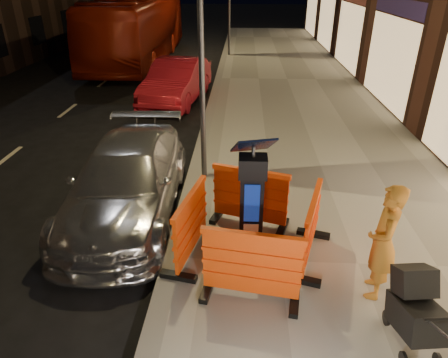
{
  "coord_description": "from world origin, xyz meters",
  "views": [
    {
      "loc": [
        1.1,
        -5.13,
        4.3
      ],
      "look_at": [
        0.8,
        1.0,
        1.1
      ],
      "focal_mm": 32.0,
      "sensor_mm": 36.0,
      "label": 1
    }
  ],
  "objects_px": {
    "car_red": "(178,101)",
    "man": "(383,243)",
    "barrier_bldgside": "(311,229)",
    "stroller": "(417,314)",
    "barrier_kerbside": "(191,226)",
    "barrier_back": "(250,197)",
    "car_silver": "(131,211)",
    "parking_kiosk": "(251,203)",
    "barrier_front": "(251,266)",
    "bus_doubledecker": "(142,61)"
  },
  "relations": [
    {
      "from": "barrier_front",
      "to": "barrier_bldgside",
      "type": "relative_size",
      "value": 1.0
    },
    {
      "from": "barrier_front",
      "to": "bus_doubledecker",
      "type": "height_order",
      "value": "bus_doubledecker"
    },
    {
      "from": "barrier_kerbside",
      "to": "bus_doubledecker",
      "type": "height_order",
      "value": "bus_doubledecker"
    },
    {
      "from": "barrier_kerbside",
      "to": "barrier_bldgside",
      "type": "xyz_separation_m",
      "value": [
        1.9,
        0.0,
        0.0
      ]
    },
    {
      "from": "barrier_back",
      "to": "car_red",
      "type": "xyz_separation_m",
      "value": [
        -2.59,
        8.2,
        -0.7
      ]
    },
    {
      "from": "barrier_bldgside",
      "to": "bus_doubledecker",
      "type": "relative_size",
      "value": 0.12
    },
    {
      "from": "barrier_front",
      "to": "stroller",
      "type": "xyz_separation_m",
      "value": [
        1.98,
        -0.7,
        -0.06
      ]
    },
    {
      "from": "car_red",
      "to": "man",
      "type": "bearing_deg",
      "value": -58.46
    },
    {
      "from": "barrier_bldgside",
      "to": "parking_kiosk",
      "type": "bearing_deg",
      "value": 106.35
    },
    {
      "from": "barrier_front",
      "to": "bus_doubledecker",
      "type": "bearing_deg",
      "value": 117.3
    },
    {
      "from": "barrier_bldgside",
      "to": "stroller",
      "type": "relative_size",
      "value": 1.44
    },
    {
      "from": "barrier_bldgside",
      "to": "car_silver",
      "type": "relative_size",
      "value": 0.3
    },
    {
      "from": "barrier_bldgside",
      "to": "stroller",
      "type": "bearing_deg",
      "value": -131.58
    },
    {
      "from": "stroller",
      "to": "parking_kiosk",
      "type": "bearing_deg",
      "value": 134.09
    },
    {
      "from": "parking_kiosk",
      "to": "barrier_front",
      "type": "relative_size",
      "value": 1.4
    },
    {
      "from": "car_silver",
      "to": "parking_kiosk",
      "type": "bearing_deg",
      "value": -33.87
    },
    {
      "from": "car_red",
      "to": "man",
      "type": "distance_m",
      "value": 10.87
    },
    {
      "from": "parking_kiosk",
      "to": "car_red",
      "type": "distance_m",
      "value": 9.58
    },
    {
      "from": "car_silver",
      "to": "bus_doubledecker",
      "type": "bearing_deg",
      "value": 100.52
    },
    {
      "from": "barrier_back",
      "to": "stroller",
      "type": "height_order",
      "value": "barrier_back"
    },
    {
      "from": "barrier_bldgside",
      "to": "stroller",
      "type": "height_order",
      "value": "barrier_bldgside"
    },
    {
      "from": "barrier_bldgside",
      "to": "car_silver",
      "type": "xyz_separation_m",
      "value": [
        -3.33,
        1.49,
        -0.7
      ]
    },
    {
      "from": "stroller",
      "to": "man",
      "type": "bearing_deg",
      "value": 96.33
    },
    {
      "from": "barrier_back",
      "to": "bus_doubledecker",
      "type": "relative_size",
      "value": 0.12
    },
    {
      "from": "barrier_kerbside",
      "to": "car_red",
      "type": "xyz_separation_m",
      "value": [
        -1.64,
        9.15,
        -0.7
      ]
    },
    {
      "from": "car_silver",
      "to": "stroller",
      "type": "xyz_separation_m",
      "value": [
        4.37,
        -3.14,
        0.64
      ]
    },
    {
      "from": "barrier_kerbside",
      "to": "man",
      "type": "height_order",
      "value": "man"
    },
    {
      "from": "parking_kiosk",
      "to": "barrier_kerbside",
      "type": "bearing_deg",
      "value": -165.65
    },
    {
      "from": "parking_kiosk",
      "to": "stroller",
      "type": "distance_m",
      "value": 2.62
    },
    {
      "from": "bus_doubledecker",
      "to": "stroller",
      "type": "relative_size",
      "value": 12.23
    },
    {
      "from": "car_silver",
      "to": "man",
      "type": "distance_m",
      "value": 4.84
    },
    {
      "from": "barrier_back",
      "to": "barrier_bldgside",
      "type": "height_order",
      "value": "same"
    },
    {
      "from": "stroller",
      "to": "barrier_bldgside",
      "type": "bearing_deg",
      "value": 115.87
    },
    {
      "from": "barrier_bldgside",
      "to": "car_red",
      "type": "relative_size",
      "value": 0.31
    },
    {
      "from": "barrier_front",
      "to": "car_silver",
      "type": "xyz_separation_m",
      "value": [
        -2.38,
        2.44,
        -0.7
      ]
    },
    {
      "from": "man",
      "to": "stroller",
      "type": "xyz_separation_m",
      "value": [
        0.2,
        -0.9,
        -0.38
      ]
    },
    {
      "from": "barrier_kerbside",
      "to": "man",
      "type": "xyz_separation_m",
      "value": [
        2.73,
        -0.75,
        0.32
      ]
    },
    {
      "from": "barrier_kerbside",
      "to": "barrier_bldgside",
      "type": "relative_size",
      "value": 1.0
    },
    {
      "from": "car_red",
      "to": "man",
      "type": "height_order",
      "value": "man"
    },
    {
      "from": "barrier_back",
      "to": "parking_kiosk",
      "type": "bearing_deg",
      "value": -72.65
    },
    {
      "from": "barrier_front",
      "to": "bus_doubledecker",
      "type": "xyz_separation_m",
      "value": [
        -5.72,
        17.67,
        -0.7
      ]
    },
    {
      "from": "parking_kiosk",
      "to": "bus_doubledecker",
      "type": "bearing_deg",
      "value": 123.25
    },
    {
      "from": "barrier_front",
      "to": "barrier_kerbside",
      "type": "relative_size",
      "value": 1.0
    },
    {
      "from": "barrier_bldgside",
      "to": "bus_doubledecker",
      "type": "bearing_deg",
      "value": 38.11
    },
    {
      "from": "car_silver",
      "to": "barrier_bldgside",
      "type": "bearing_deg",
      "value": -25.95
    },
    {
      "from": "barrier_bldgside",
      "to": "man",
      "type": "bearing_deg",
      "value": -115.55
    },
    {
      "from": "bus_doubledecker",
      "to": "barrier_kerbside",
      "type": "bearing_deg",
      "value": -74.32
    },
    {
      "from": "parking_kiosk",
      "to": "man",
      "type": "xyz_separation_m",
      "value": [
        1.78,
        -0.75,
        -0.12
      ]
    },
    {
      "from": "parking_kiosk",
      "to": "stroller",
      "type": "xyz_separation_m",
      "value": [
        1.98,
        -1.65,
        -0.5
      ]
    },
    {
      "from": "barrier_front",
      "to": "car_red",
      "type": "height_order",
      "value": "barrier_front"
    }
  ]
}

